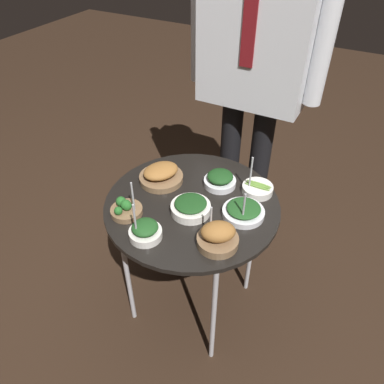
{
  "coord_description": "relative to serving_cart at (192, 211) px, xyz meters",
  "views": [
    {
      "loc": [
        0.49,
        -0.92,
        1.53
      ],
      "look_at": [
        0.0,
        0.0,
        0.67
      ],
      "focal_mm": 35.0,
      "sensor_mm": 36.0,
      "label": 1
    }
  ],
  "objects": [
    {
      "name": "ground_plane",
      "position": [
        0.0,
        0.0,
        -0.58
      ],
      "size": [
        8.0,
        8.0,
        0.0
      ],
      "primitive_type": "plane",
      "color": "black"
    },
    {
      "name": "serving_cart",
      "position": [
        0.0,
        0.0,
        0.0
      ],
      "size": [
        0.65,
        0.65,
        0.62
      ],
      "color": "black",
      "rests_on": "ground_plane"
    },
    {
      "name": "bowl_roast_front_right",
      "position": [
        -0.17,
        0.06,
        0.07
      ],
      "size": [
        0.17,
        0.18,
        0.07
      ],
      "color": "brown",
      "rests_on": "serving_cart"
    },
    {
      "name": "bowl_spinach_center",
      "position": [
        0.02,
        -0.05,
        0.07
      ],
      "size": [
        0.14,
        0.14,
        0.05
      ],
      "color": "silver",
      "rests_on": "serving_cart"
    },
    {
      "name": "bowl_spinach_far_rim",
      "position": [
        0.05,
        0.14,
        0.07
      ],
      "size": [
        0.13,
        0.13,
        0.06
      ],
      "color": "silver",
      "rests_on": "serving_cart"
    },
    {
      "name": "bowl_asparagus_mid_left",
      "position": [
        0.19,
        0.17,
        0.06
      ],
      "size": [
        0.12,
        0.12,
        0.16
      ],
      "color": "silver",
      "rests_on": "serving_cart"
    },
    {
      "name": "bowl_broccoli_near_rim",
      "position": [
        -0.18,
        -0.16,
        0.07
      ],
      "size": [
        0.11,
        0.11,
        0.15
      ],
      "color": "brown",
      "rests_on": "serving_cart"
    },
    {
      "name": "bowl_roast_mid_right",
      "position": [
        0.17,
        -0.14,
        0.08
      ],
      "size": [
        0.14,
        0.14,
        0.13
      ],
      "color": "brown",
      "rests_on": "serving_cart"
    },
    {
      "name": "bowl_spinach_front_center",
      "position": [
        0.19,
        0.02,
        0.06
      ],
      "size": [
        0.15,
        0.15,
        0.13
      ],
      "color": "silver",
      "rests_on": "serving_cart"
    },
    {
      "name": "bowl_spinach_back_right",
      "position": [
        -0.05,
        -0.23,
        0.07
      ],
      "size": [
        0.11,
        0.11,
        0.16
      ],
      "color": "silver",
      "rests_on": "serving_cart"
    },
    {
      "name": "waiter_figure",
      "position": [
        -0.0,
        0.55,
        0.44
      ],
      "size": [
        0.59,
        0.22,
        1.6
      ],
      "color": "black",
      "rests_on": "ground_plane"
    }
  ]
}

